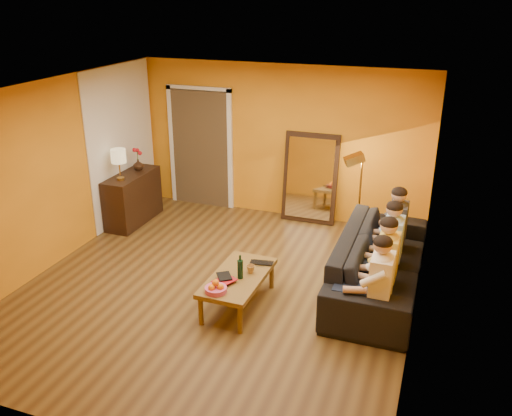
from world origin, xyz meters
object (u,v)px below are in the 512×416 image
(coffee_table, at_px, (238,290))
(person_far_right, at_px, (397,229))
(floor_lamp, at_px, (359,202))
(person_mid_left, at_px, (387,264))
(dog, at_px, (340,287))
(laptop, at_px, (261,264))
(tumbler, at_px, (251,269))
(person_mid_right, at_px, (392,245))
(sideboard, at_px, (133,198))
(vase, at_px, (138,165))
(table_lamp, at_px, (119,165))
(person_far_left, at_px, (381,286))
(sofa, at_px, (380,262))
(wine_bottle, at_px, (240,267))
(mirror_frame, at_px, (310,178))

(coffee_table, relative_size, person_far_right, 1.00)
(floor_lamp, xyz_separation_m, person_mid_left, (0.63, -1.68, -0.11))
(dog, relative_size, laptop, 2.16)
(floor_lamp, distance_m, tumbler, 2.34)
(person_mid_right, bearing_deg, sideboard, 170.12)
(person_far_right, bearing_deg, dog, -110.94)
(vase, bearing_deg, tumbler, -35.79)
(coffee_table, xyz_separation_m, vase, (-2.65, 2.12, 0.73))
(table_lamp, distance_m, floor_lamp, 3.82)
(sideboard, xyz_separation_m, person_mid_right, (4.37, -0.76, 0.18))
(floor_lamp, height_order, person_mid_right, floor_lamp)
(coffee_table, bearing_deg, floor_lamp, 64.92)
(tumbler, bearing_deg, sideboard, 147.76)
(floor_lamp, distance_m, person_far_left, 2.32)
(coffee_table, xyz_separation_m, tumbler, (0.12, 0.12, 0.26))
(sofa, distance_m, wine_bottle, 1.88)
(coffee_table, distance_m, laptop, 0.45)
(table_lamp, distance_m, coffee_table, 3.20)
(tumbler, bearing_deg, person_mid_left, 15.19)
(sofa, relative_size, laptop, 8.95)
(sideboard, bearing_deg, person_far_right, -2.77)
(floor_lamp, bearing_deg, sofa, -90.81)
(person_far_left, xyz_separation_m, person_far_right, (0.00, 1.65, 0.00))
(sofa, height_order, person_far_left, person_far_left)
(floor_lamp, bearing_deg, mirror_frame, 119.92)
(coffee_table, bearing_deg, person_far_left, 1.11)
(person_far_right, bearing_deg, vase, 173.98)
(dog, relative_size, vase, 3.47)
(mirror_frame, height_order, tumbler, mirror_frame)
(sofa, bearing_deg, dog, 150.80)
(person_far_right, relative_size, laptop, 4.11)
(sideboard, bearing_deg, coffee_table, -35.17)
(person_mid_right, height_order, tumbler, person_mid_right)
(sofa, relative_size, person_mid_right, 2.18)
(coffee_table, distance_m, floor_lamp, 2.53)
(mirror_frame, bearing_deg, dog, -67.68)
(table_lamp, bearing_deg, person_far_left, -19.66)
(table_lamp, xyz_separation_m, dog, (3.86, -1.23, -0.78))
(sideboard, bearing_deg, vase, 90.00)
(coffee_table, bearing_deg, sideboard, 145.78)
(table_lamp, relative_size, coffee_table, 0.42)
(mirror_frame, relative_size, sofa, 0.57)
(sofa, distance_m, person_far_right, 0.70)
(sofa, bearing_deg, person_mid_left, -163.89)
(sideboard, bearing_deg, person_mid_left, -16.70)
(sideboard, relative_size, person_mid_left, 0.97)
(mirror_frame, height_order, person_mid_right, mirror_frame)
(sideboard, height_order, sofa, sideboard)
(vase, bearing_deg, person_far_right, -6.02)
(person_far_right, bearing_deg, sideboard, 177.23)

